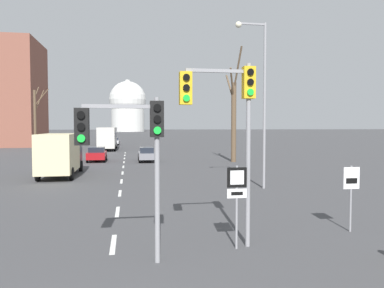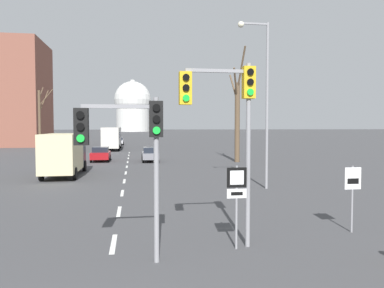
{
  "view_description": "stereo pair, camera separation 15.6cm",
  "coord_description": "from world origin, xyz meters",
  "px_view_note": "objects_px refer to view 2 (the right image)",
  "views": [
    {
      "loc": [
        0.5,
        -5.03,
        3.69
      ],
      "look_at": [
        2.44,
        6.42,
        3.14
      ],
      "focal_mm": 35.0,
      "sensor_mm": 36.0,
      "label": 1
    },
    {
      "loc": [
        0.66,
        -5.05,
        3.69
      ],
      "look_at": [
        2.44,
        6.42,
        3.14
      ],
      "focal_mm": 35.0,
      "sensor_mm": 36.0,
      "label": 2
    }
  ],
  "objects_px": {
    "speed_limit_sign": "(353,188)",
    "sedan_near_right": "(119,141)",
    "traffic_signal_near_right": "(228,108)",
    "delivery_truck": "(64,153)",
    "route_sign_post": "(237,192)",
    "sedan_mid_centre": "(101,154)",
    "traffic_signal_centre_tall": "(130,138)",
    "sedan_near_left": "(150,154)",
    "street_lamp_right": "(263,90)",
    "city_bus": "(112,137)"
  },
  "relations": [
    {
      "from": "city_bus",
      "to": "sedan_near_right",
      "type": "bearing_deg",
      "value": 88.12
    },
    {
      "from": "sedan_mid_centre",
      "to": "street_lamp_right",
      "type": "bearing_deg",
      "value": -60.06
    },
    {
      "from": "speed_limit_sign",
      "to": "city_bus",
      "type": "xyz_separation_m",
      "value": [
        -10.87,
        47.76,
        0.48
      ]
    },
    {
      "from": "street_lamp_right",
      "to": "traffic_signal_near_right",
      "type": "bearing_deg",
      "value": -114.77
    },
    {
      "from": "traffic_signal_near_right",
      "to": "city_bus",
      "type": "height_order",
      "value": "traffic_signal_near_right"
    },
    {
      "from": "speed_limit_sign",
      "to": "traffic_signal_near_right",
      "type": "bearing_deg",
      "value": -168.97
    },
    {
      "from": "speed_limit_sign",
      "to": "sedan_mid_centre",
      "type": "xyz_separation_m",
      "value": [
        -10.91,
        28.1,
        -0.79
      ]
    },
    {
      "from": "traffic_signal_near_right",
      "to": "speed_limit_sign",
      "type": "xyz_separation_m",
      "value": [
        4.69,
        0.91,
        -2.67
      ]
    },
    {
      "from": "speed_limit_sign",
      "to": "street_lamp_right",
      "type": "bearing_deg",
      "value": 90.15
    },
    {
      "from": "sedan_near_left",
      "to": "street_lamp_right",
      "type": "bearing_deg",
      "value": -72.28
    },
    {
      "from": "traffic_signal_centre_tall",
      "to": "speed_limit_sign",
      "type": "relative_size",
      "value": 1.92
    },
    {
      "from": "delivery_truck",
      "to": "route_sign_post",
      "type": "bearing_deg",
      "value": -65.57
    },
    {
      "from": "speed_limit_sign",
      "to": "delivery_truck",
      "type": "height_order",
      "value": "delivery_truck"
    },
    {
      "from": "street_lamp_right",
      "to": "sedan_mid_centre",
      "type": "height_order",
      "value": "street_lamp_right"
    },
    {
      "from": "speed_limit_sign",
      "to": "sedan_near_right",
      "type": "height_order",
      "value": "speed_limit_sign"
    },
    {
      "from": "traffic_signal_near_right",
      "to": "speed_limit_sign",
      "type": "relative_size",
      "value": 2.41
    },
    {
      "from": "sedan_mid_centre",
      "to": "city_bus",
      "type": "xyz_separation_m",
      "value": [
        0.04,
        19.66,
        1.27
      ]
    },
    {
      "from": "sedan_mid_centre",
      "to": "delivery_truck",
      "type": "distance_m",
      "value": 11.44
    },
    {
      "from": "route_sign_post",
      "to": "sedan_near_right",
      "type": "height_order",
      "value": "route_sign_post"
    },
    {
      "from": "traffic_signal_centre_tall",
      "to": "street_lamp_right",
      "type": "relative_size",
      "value": 0.46
    },
    {
      "from": "sedan_mid_centre",
      "to": "sedan_near_left",
      "type": "bearing_deg",
      "value": -8.64
    },
    {
      "from": "traffic_signal_near_right",
      "to": "route_sign_post",
      "type": "xyz_separation_m",
      "value": [
        0.24,
        -0.19,
        -2.53
      ]
    },
    {
      "from": "traffic_signal_near_right",
      "to": "city_bus",
      "type": "bearing_deg",
      "value": 97.24
    },
    {
      "from": "route_sign_post",
      "to": "sedan_near_left",
      "type": "height_order",
      "value": "route_sign_post"
    },
    {
      "from": "route_sign_post",
      "to": "sedan_near_left",
      "type": "xyz_separation_m",
      "value": [
        -1.37,
        28.42,
        -0.94
      ]
    },
    {
      "from": "sedan_near_right",
      "to": "delivery_truck",
      "type": "relative_size",
      "value": 0.62
    },
    {
      "from": "traffic_signal_centre_tall",
      "to": "city_bus",
      "type": "xyz_separation_m",
      "value": [
        -3.29,
        49.58,
        -1.32
      ]
    },
    {
      "from": "traffic_signal_near_right",
      "to": "sedan_near_right",
      "type": "height_order",
      "value": "traffic_signal_near_right"
    },
    {
      "from": "traffic_signal_centre_tall",
      "to": "sedan_near_right",
      "type": "bearing_deg",
      "value": 92.52
    },
    {
      "from": "sedan_mid_centre",
      "to": "delivery_truck",
      "type": "height_order",
      "value": "delivery_truck"
    },
    {
      "from": "speed_limit_sign",
      "to": "sedan_near_right",
      "type": "relative_size",
      "value": 0.52
    },
    {
      "from": "street_lamp_right",
      "to": "sedan_near_left",
      "type": "bearing_deg",
      "value": 107.72
    },
    {
      "from": "sedan_near_left",
      "to": "delivery_truck",
      "type": "distance_m",
      "value": 12.53
    },
    {
      "from": "traffic_signal_near_right",
      "to": "street_lamp_right",
      "type": "height_order",
      "value": "street_lamp_right"
    },
    {
      "from": "speed_limit_sign",
      "to": "street_lamp_right",
      "type": "height_order",
      "value": "street_lamp_right"
    },
    {
      "from": "street_lamp_right",
      "to": "delivery_truck",
      "type": "relative_size",
      "value": 1.35
    },
    {
      "from": "speed_limit_sign",
      "to": "sedan_near_left",
      "type": "bearing_deg",
      "value": 102.01
    },
    {
      "from": "sedan_near_left",
      "to": "sedan_mid_centre",
      "type": "bearing_deg",
      "value": 171.36
    },
    {
      "from": "traffic_signal_near_right",
      "to": "delivery_truck",
      "type": "xyz_separation_m",
      "value": [
        -7.9,
        17.73,
        -2.54
      ]
    },
    {
      "from": "traffic_signal_near_right",
      "to": "traffic_signal_centre_tall",
      "type": "xyz_separation_m",
      "value": [
        -2.89,
        -0.9,
        -0.87
      ]
    },
    {
      "from": "sedan_mid_centre",
      "to": "sedan_near_right",
      "type": "bearing_deg",
      "value": 89.13
    },
    {
      "from": "route_sign_post",
      "to": "sedan_near_right",
      "type": "relative_size",
      "value": 0.56
    },
    {
      "from": "traffic_signal_near_right",
      "to": "city_bus",
      "type": "relative_size",
      "value": 0.52
    },
    {
      "from": "sedan_near_right",
      "to": "city_bus",
      "type": "xyz_separation_m",
      "value": [
        -0.48,
        -14.53,
        1.26
      ]
    },
    {
      "from": "speed_limit_sign",
      "to": "sedan_near_left",
      "type": "xyz_separation_m",
      "value": [
        -5.81,
        27.32,
        -0.79
      ]
    },
    {
      "from": "street_lamp_right",
      "to": "delivery_truck",
      "type": "height_order",
      "value": "street_lamp_right"
    },
    {
      "from": "street_lamp_right",
      "to": "sedan_near_left",
      "type": "height_order",
      "value": "street_lamp_right"
    },
    {
      "from": "delivery_truck",
      "to": "traffic_signal_centre_tall",
      "type": "bearing_deg",
      "value": -74.95
    },
    {
      "from": "speed_limit_sign",
      "to": "traffic_signal_centre_tall",
      "type": "bearing_deg",
      "value": -166.52
    },
    {
      "from": "traffic_signal_centre_tall",
      "to": "sedan_mid_centre",
      "type": "bearing_deg",
      "value": 96.36
    }
  ]
}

